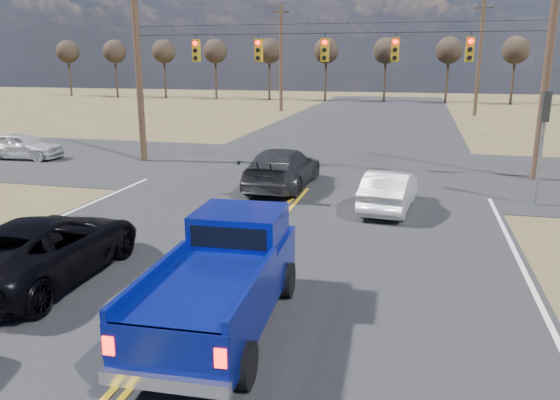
% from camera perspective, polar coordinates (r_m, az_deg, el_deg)
% --- Properties ---
extents(ground, '(160.00, 160.00, 0.00)m').
position_cam_1_polar(ground, '(9.01, -16.85, -19.22)').
color(ground, brown).
rests_on(ground, ground).
extents(road_main, '(14.00, 120.00, 0.02)m').
position_cam_1_polar(road_main, '(17.53, -0.03, -1.77)').
color(road_main, '#28282B').
rests_on(road_main, ground).
extents(road_cross, '(120.00, 12.00, 0.02)m').
position_cam_1_polar(road_cross, '(25.15, 4.46, 3.19)').
color(road_cross, '#28282B').
rests_on(road_cross, ground).
extents(signal_gantry, '(19.60, 4.83, 10.00)m').
position_cam_1_polar(signal_gantry, '(24.38, 5.81, 14.78)').
color(signal_gantry, '#473323').
rests_on(signal_gantry, ground).
extents(utility_poles, '(19.60, 58.32, 10.00)m').
position_cam_1_polar(utility_poles, '(23.68, 4.29, 15.22)').
color(utility_poles, '#473323').
rests_on(utility_poles, ground).
extents(treeline, '(87.00, 117.80, 7.40)m').
position_cam_1_polar(treeline, '(33.54, 7.39, 15.73)').
color(treeline, '#33261C').
rests_on(treeline, ground).
extents(pickup_truck, '(2.27, 5.29, 1.96)m').
position_cam_1_polar(pickup_truck, '(10.30, -5.98, -8.19)').
color(pickup_truck, black).
rests_on(pickup_truck, ground).
extents(black_suv, '(2.55, 5.34, 1.47)m').
position_cam_1_polar(black_suv, '(13.62, -23.25, -4.58)').
color(black_suv, black).
rests_on(black_suv, ground).
extents(white_car_queue, '(1.82, 4.20, 1.34)m').
position_cam_1_polar(white_car_queue, '(18.58, 11.35, 1.02)').
color(white_car_queue, silver).
rests_on(white_car_queue, ground).
extents(dgrey_car_queue, '(2.30, 5.40, 1.55)m').
position_cam_1_polar(dgrey_car_queue, '(21.39, 0.23, 3.35)').
color(dgrey_car_queue, '#303135').
rests_on(dgrey_car_queue, ground).
extents(cross_car_west, '(1.82, 4.07, 1.36)m').
position_cam_1_polar(cross_car_west, '(30.52, -25.31, 5.14)').
color(cross_car_west, silver).
rests_on(cross_car_west, ground).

